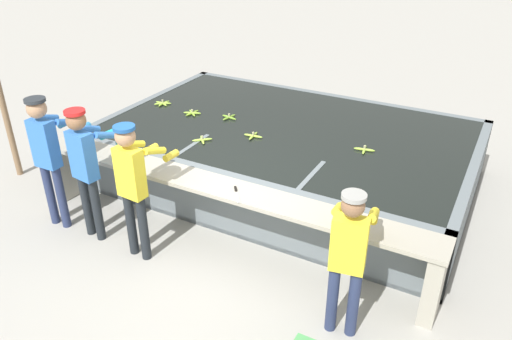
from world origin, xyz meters
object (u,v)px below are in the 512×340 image
at_px(worker_2, 133,179).
at_px(banana_bunch_floating_0, 253,136).
at_px(banana_bunch_floating_1, 163,103).
at_px(banana_bunch_floating_3, 364,149).
at_px(worker_3, 349,251).
at_px(banana_bunch_floating_5, 229,117).
at_px(worker_0, 48,150).
at_px(worker_1, 86,162).
at_px(banana_bunch_floating_4, 192,113).
at_px(banana_bunch_floating_2, 202,140).
at_px(knife_0, 236,192).

height_order(worker_2, banana_bunch_floating_0, worker_2).
height_order(banana_bunch_floating_1, banana_bunch_floating_3, same).
bearing_deg(banana_bunch_floating_0, worker_3, -43.59).
distance_m(banana_bunch_floating_1, banana_bunch_floating_5, 1.27).
relative_size(banana_bunch_floating_1, banana_bunch_floating_5, 1.00).
height_order(worker_0, banana_bunch_floating_0, worker_0).
bearing_deg(worker_1, banana_bunch_floating_5, 76.95).
distance_m(banana_bunch_floating_0, banana_bunch_floating_4, 1.29).
height_order(banana_bunch_floating_0, banana_bunch_floating_4, same).
relative_size(worker_1, worker_3, 1.08).
bearing_deg(banana_bunch_floating_5, banana_bunch_floating_4, -168.52).
bearing_deg(banana_bunch_floating_4, banana_bunch_floating_1, 169.40).
bearing_deg(banana_bunch_floating_1, worker_2, -58.50).
xyz_separation_m(worker_2, banana_bunch_floating_2, (-0.10, 1.52, -0.15)).
xyz_separation_m(worker_0, banana_bunch_floating_1, (-0.12, 2.39, -0.20)).
xyz_separation_m(banana_bunch_floating_1, banana_bunch_floating_4, (0.67, -0.13, 0.00)).
relative_size(worker_2, knife_0, 5.63).
distance_m(banana_bunch_floating_2, knife_0, 1.49).
bearing_deg(banana_bunch_floating_2, banana_bunch_floating_4, 132.61).
bearing_deg(knife_0, worker_0, -167.63).
relative_size(banana_bunch_floating_1, knife_0, 0.94).
relative_size(banana_bunch_floating_4, banana_bunch_floating_5, 1.00).
relative_size(worker_2, worker_3, 1.07).
xyz_separation_m(worker_0, banana_bunch_floating_3, (3.31, 2.27, -0.20)).
bearing_deg(worker_2, banana_bunch_floating_4, 109.41).
xyz_separation_m(banana_bunch_floating_4, knife_0, (1.82, -1.74, -0.01)).
bearing_deg(worker_3, banana_bunch_floating_2, 149.86).
bearing_deg(worker_3, banana_bunch_floating_1, 148.90).
relative_size(worker_0, banana_bunch_floating_4, 6.19).
bearing_deg(banana_bunch_floating_0, worker_0, -132.76).
bearing_deg(banana_bunch_floating_5, banana_bunch_floating_0, -33.44).
distance_m(worker_1, banana_bunch_floating_2, 1.62).
height_order(worker_1, worker_3, worker_1).
bearing_deg(banana_bunch_floating_1, worker_0, -87.23).
distance_m(worker_2, banana_bunch_floating_2, 1.53).
xyz_separation_m(banana_bunch_floating_0, banana_bunch_floating_2, (-0.55, -0.45, 0.00)).
bearing_deg(banana_bunch_floating_5, banana_bunch_floating_1, 179.80).
bearing_deg(banana_bunch_floating_2, worker_1, -113.69).
relative_size(worker_3, knife_0, 5.26).
xyz_separation_m(worker_1, banana_bunch_floating_3, (2.70, 2.24, -0.16)).
height_order(banana_bunch_floating_1, banana_bunch_floating_5, same).
xyz_separation_m(worker_1, worker_2, (0.75, -0.04, -0.02)).
bearing_deg(banana_bunch_floating_5, knife_0, -56.77).
bearing_deg(banana_bunch_floating_0, knife_0, -68.41).
bearing_deg(banana_bunch_floating_1, worker_3, -31.10).
bearing_deg(banana_bunch_floating_4, banana_bunch_floating_3, 0.06).
height_order(banana_bunch_floating_2, banana_bunch_floating_3, same).
bearing_deg(banana_bunch_floating_3, banana_bunch_floating_5, 176.86).
bearing_deg(worker_1, banana_bunch_floating_1, 106.93).
bearing_deg(banana_bunch_floating_4, banana_bunch_floating_2, -47.39).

